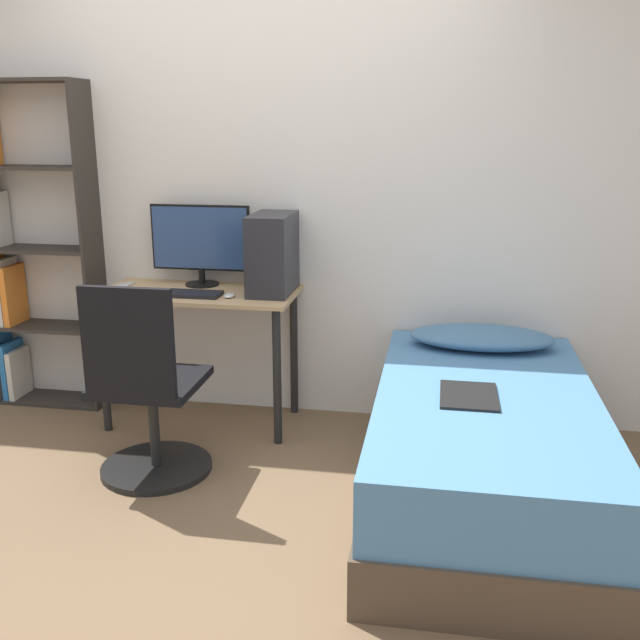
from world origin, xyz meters
The scene contains 13 objects.
ground_plane centered at (0.00, 0.00, 0.00)m, with size 14.00×14.00×0.00m, color brown.
wall_back centered at (0.00, 1.40, 1.25)m, with size 8.00×0.05×2.50m.
desk centered at (-0.31, 1.11, 0.63)m, with size 1.06×0.52×0.76m.
bookshelf centered at (-1.46, 1.25, 0.88)m, with size 0.71×0.25×1.87m.
office_chair centered at (-0.34, 0.43, 0.37)m, with size 0.54×0.54×0.96m.
bed centered at (1.20, 0.47, 0.26)m, with size 0.96×1.81×0.52m.
pillow centered at (1.20, 1.11, 0.57)m, with size 0.73×0.36×0.11m.
magazine centered at (1.12, 0.40, 0.52)m, with size 0.24×0.32×0.01m.
monitor centered at (-0.34, 1.26, 1.00)m, with size 0.57×0.19×0.45m.
keyboard centered at (-0.35, 1.00, 0.77)m, with size 0.39×0.14×0.02m.
pc_tower centered at (0.10, 1.16, 0.97)m, with size 0.21×0.38×0.42m.
mouse centered at (-0.10, 1.00, 0.77)m, with size 0.06×0.09×0.02m.
phone centered at (-0.76, 1.16, 0.76)m, with size 0.07×0.14×0.01m.
Camera 1 is at (0.98, -2.48, 1.64)m, focal length 40.00 mm.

